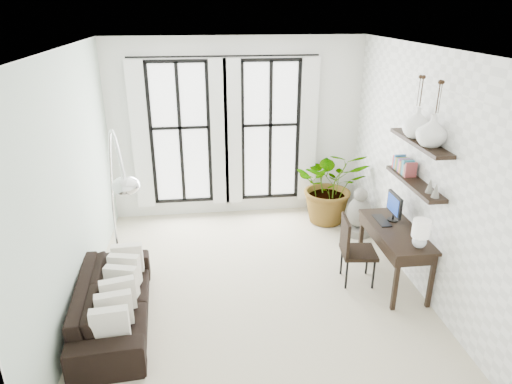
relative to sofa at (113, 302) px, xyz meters
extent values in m
plane|color=beige|center=(1.80, 0.62, -0.30)|extent=(5.00, 5.00, 0.00)
plane|color=white|center=(1.80, 0.62, 2.90)|extent=(5.00, 5.00, 0.00)
plane|color=#B8CDBD|center=(-0.45, 0.62, 1.30)|extent=(0.00, 5.00, 5.00)
plane|color=white|center=(4.05, 0.62, 1.30)|extent=(0.00, 5.00, 5.00)
plane|color=white|center=(1.80, 3.12, 1.30)|extent=(4.50, 0.00, 4.50)
cube|color=white|center=(0.80, 3.09, 1.25)|extent=(1.00, 0.02, 2.50)
cube|color=white|center=(0.12, 2.99, 1.25)|extent=(0.30, 0.04, 2.60)
cube|color=white|center=(1.48, 2.99, 1.25)|extent=(0.30, 0.04, 2.60)
cube|color=white|center=(2.40, 3.09, 1.25)|extent=(1.00, 0.02, 2.50)
cube|color=white|center=(1.72, 2.99, 1.25)|extent=(0.30, 0.04, 2.60)
cube|color=white|center=(3.08, 2.99, 1.25)|extent=(0.30, 0.04, 2.60)
cylinder|color=black|center=(1.60, 3.00, 2.58)|extent=(3.20, 0.03, 0.03)
cube|color=black|center=(3.91, 0.46, 1.20)|extent=(0.25, 1.30, 0.05)
cube|color=black|center=(3.91, 0.46, 1.75)|extent=(0.25, 1.30, 0.05)
cube|color=#C6313D|center=(3.91, 1.01, 1.31)|extent=(0.16, 0.04, 0.18)
cube|color=#3575BB|center=(3.91, 0.96, 1.31)|extent=(0.16, 0.04, 0.18)
cube|color=orange|center=(3.91, 0.92, 1.31)|extent=(0.16, 0.04, 0.18)
cube|color=#2B8348|center=(3.91, 0.87, 1.31)|extent=(0.16, 0.04, 0.18)
cube|color=#AC4EB6|center=(3.91, 0.83, 1.31)|extent=(0.16, 0.04, 0.18)
cube|color=#FFA038|center=(3.91, 0.78, 1.31)|extent=(0.16, 0.04, 0.18)
cube|color=#525252|center=(3.91, 0.74, 1.31)|extent=(0.16, 0.04, 0.18)
cube|color=teal|center=(3.91, 0.69, 1.31)|extent=(0.16, 0.04, 0.18)
cube|color=gray|center=(3.91, 0.65, 1.31)|extent=(0.16, 0.04, 0.18)
cube|color=#913A3B|center=(3.91, 0.60, 1.31)|extent=(0.16, 0.04, 0.18)
cone|color=gray|center=(3.91, 0.06, 1.31)|extent=(0.10, 0.10, 0.18)
cone|color=gray|center=(3.91, -0.09, 1.31)|extent=(0.10, 0.10, 0.18)
imported|color=black|center=(0.00, 0.00, 0.00)|extent=(0.95, 2.13, 0.61)
cube|color=beige|center=(0.10, -0.70, 0.20)|extent=(0.40, 0.12, 0.40)
cube|color=beige|center=(0.10, -0.42, 0.20)|extent=(0.40, 0.12, 0.40)
cube|color=beige|center=(0.10, -0.14, 0.20)|extent=(0.40, 0.12, 0.40)
cube|color=beige|center=(0.10, 0.14, 0.20)|extent=(0.40, 0.12, 0.40)
cube|color=beige|center=(0.10, 0.42, 0.20)|extent=(0.40, 0.12, 0.40)
cube|color=beige|center=(0.10, 0.70, 0.20)|extent=(0.40, 0.12, 0.40)
imported|color=#2D7228|center=(3.41, 2.50, 0.40)|extent=(1.41, 1.27, 1.40)
cube|color=black|center=(3.75, 0.46, 0.50)|extent=(0.59, 1.40, 0.04)
cube|color=black|center=(3.73, 0.46, 0.41)|extent=(0.54, 1.34, 0.13)
cube|color=black|center=(3.51, -0.19, 0.09)|extent=(0.05, 0.05, 0.78)
cube|color=black|center=(3.99, -0.19, 0.09)|extent=(0.05, 0.05, 0.78)
cube|color=black|center=(3.51, 1.11, 0.09)|extent=(0.05, 0.05, 0.78)
cube|color=black|center=(3.99, 1.11, 0.09)|extent=(0.05, 0.05, 0.78)
cube|color=black|center=(3.80, 0.73, 0.77)|extent=(0.04, 0.42, 0.30)
cube|color=navy|center=(3.78, 0.73, 0.77)|extent=(0.00, 0.36, 0.24)
cube|color=black|center=(3.64, 0.73, 0.53)|extent=(0.15, 0.40, 0.02)
sphere|color=silver|center=(3.80, -0.08, 0.61)|extent=(0.18, 0.18, 0.18)
cylinder|color=white|center=(3.80, -0.08, 0.80)|extent=(0.22, 0.22, 0.22)
cube|color=black|center=(3.27, 0.52, 0.16)|extent=(0.51, 0.51, 0.05)
cube|color=black|center=(3.06, 0.55, 0.42)|extent=(0.09, 0.47, 0.52)
cylinder|color=black|center=(3.08, 0.34, -0.09)|extent=(0.03, 0.03, 0.43)
cylinder|color=black|center=(3.45, 0.34, -0.09)|extent=(0.03, 0.03, 0.43)
cylinder|color=black|center=(3.08, 0.71, -0.09)|extent=(0.03, 0.03, 0.43)
cylinder|color=black|center=(3.45, 0.71, -0.09)|extent=(0.03, 0.03, 0.43)
cylinder|color=silver|center=(-0.10, 1.12, -0.26)|extent=(0.35, 0.35, 0.10)
cylinder|color=silver|center=(-0.10, 1.12, 0.23)|extent=(0.03, 0.03, 0.97)
ellipsoid|color=silver|center=(0.30, 0.05, 1.49)|extent=(0.31, 0.31, 0.20)
cylinder|color=gray|center=(3.76, 1.93, -0.23)|extent=(0.47, 0.47, 0.14)
ellipsoid|color=gray|center=(3.76, 1.93, 0.09)|extent=(0.42, 0.42, 0.52)
sphere|color=gray|center=(3.76, 1.93, 0.42)|extent=(0.23, 0.23, 0.23)
imported|color=white|center=(3.91, 0.21, 1.96)|extent=(0.37, 0.37, 0.38)
imported|color=white|center=(3.91, 0.61, 1.96)|extent=(0.37, 0.37, 0.38)
camera|label=1|loc=(1.16, -4.81, 3.36)|focal=32.00mm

